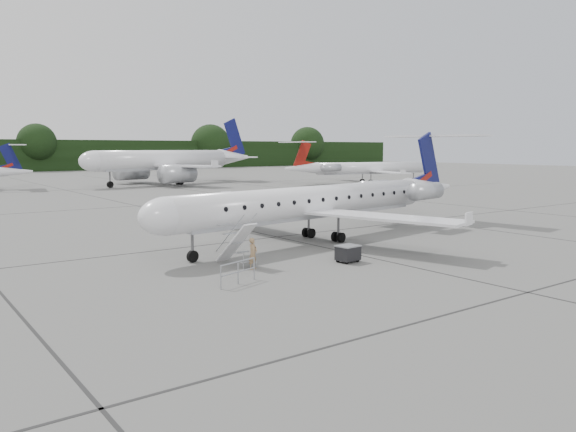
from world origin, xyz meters
TOP-DOWN VIEW (x-y plane):
  - ground at (0.00, 0.00)m, footprint 320.00×320.00m
  - treeline at (0.00, 130.00)m, footprint 260.00×4.00m
  - main_regional_jet at (-2.91, 4.87)m, footprint 30.22×23.77m
  - airstair at (-10.62, 1.48)m, footprint 1.19×2.39m
  - passenger at (-10.42, 0.21)m, footprint 0.67×0.57m
  - safety_railing at (-12.61, -2.00)m, footprint 2.12×0.74m
  - baggage_cart at (-5.53, -1.31)m, footprint 1.17×0.98m
  - bg_narrowbody at (12.38, 62.33)m, footprint 34.72×28.10m
  - bg_regional_right at (42.73, 45.84)m, footprint 29.65×23.57m

SIDE VIEW (x-z plane):
  - ground at x=0.00m, z-range 0.00..0.00m
  - baggage_cart at x=-5.53m, z-range 0.00..0.95m
  - safety_railing at x=-12.61m, z-range 0.00..1.00m
  - passenger at x=-10.42m, z-range 0.00..1.55m
  - airstair at x=-10.62m, z-range 0.00..2.21m
  - bg_regional_right at x=42.73m, z-range 0.00..7.01m
  - main_regional_jet at x=-2.91m, z-range 0.00..7.06m
  - treeline at x=0.00m, z-range 0.00..8.00m
  - bg_narrowbody at x=12.38m, z-range 0.00..11.04m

